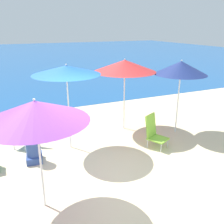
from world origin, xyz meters
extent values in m
plane|color=beige|center=(0.00, 0.00, 0.00)|extent=(60.00, 60.00, 0.00)
cube|color=#1E5699|center=(0.00, 25.29, 0.00)|extent=(60.00, 40.00, 0.01)
cylinder|color=white|center=(-0.24, 1.96, 0.99)|extent=(0.04, 0.04, 1.98)
cone|color=blue|center=(-0.24, 1.96, 2.09)|extent=(1.69, 1.69, 0.22)
sphere|color=white|center=(-0.24, 1.96, 2.22)|extent=(0.04, 0.04, 0.04)
cylinder|color=white|center=(-1.29, -0.10, 0.83)|extent=(0.04, 0.04, 1.65)
cone|color=purple|center=(-1.29, -0.10, 1.82)|extent=(1.75, 1.75, 0.34)
sphere|color=white|center=(-1.29, -0.10, 2.01)|extent=(0.04, 0.04, 0.04)
cylinder|color=white|center=(1.65, 2.55, 0.91)|extent=(0.04, 0.04, 1.82)
cone|color=red|center=(1.65, 2.55, 1.99)|extent=(1.87, 1.87, 0.35)
sphere|color=white|center=(1.65, 2.55, 2.19)|extent=(0.04, 0.04, 0.04)
cylinder|color=white|center=(2.99, 1.65, 0.89)|extent=(0.04, 0.04, 1.79)
cone|color=navy|center=(2.99, 1.65, 1.97)|extent=(1.51, 1.51, 0.38)
sphere|color=white|center=(2.99, 1.65, 2.18)|extent=(0.04, 0.04, 0.04)
cylinder|color=silver|center=(1.80, 0.71, 0.12)|extent=(0.02, 0.02, 0.24)
cylinder|color=silver|center=(2.13, 0.87, 0.12)|extent=(0.02, 0.02, 0.24)
cylinder|color=silver|center=(1.63, 1.08, 0.12)|extent=(0.02, 0.02, 0.24)
cylinder|color=silver|center=(1.95, 1.24, 0.12)|extent=(0.02, 0.02, 0.24)
cube|color=#8ECC3D|center=(1.88, 0.98, 0.26)|extent=(0.60, 0.62, 0.04)
cube|color=#8ECC3D|center=(1.77, 1.19, 0.58)|extent=(0.44, 0.30, 0.61)
cylinder|color=silver|center=(-1.65, 2.45, 0.10)|extent=(0.02, 0.02, 0.21)
cylinder|color=silver|center=(-1.39, 2.20, 0.10)|extent=(0.02, 0.02, 0.21)
cylinder|color=silver|center=(-1.42, 2.70, 0.10)|extent=(0.02, 0.02, 0.21)
cylinder|color=silver|center=(-1.16, 2.45, 0.10)|extent=(0.02, 0.02, 0.21)
cube|color=blue|center=(-1.40, 2.45, 0.23)|extent=(0.58, 0.58, 0.04)
cube|color=blue|center=(-1.27, 2.60, 0.53)|extent=(0.47, 0.46, 0.55)
cube|color=#334C8C|center=(-1.24, 1.59, 0.08)|extent=(0.42, 0.47, 0.16)
cylinder|color=#334C8C|center=(-1.24, 1.59, 0.40)|extent=(0.33, 0.33, 0.49)
sphere|color=beige|center=(-1.24, 1.59, 0.73)|extent=(0.18, 0.18, 0.18)
camera|label=1|loc=(-1.72, -4.03, 3.11)|focal=40.00mm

